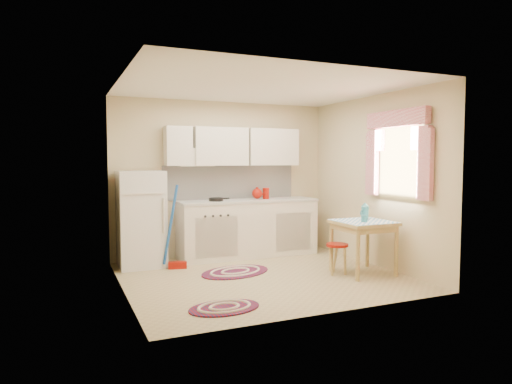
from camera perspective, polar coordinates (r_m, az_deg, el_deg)
room_shell at (r=6.28m, az=1.29°, el=4.38°), size 3.64×3.60×2.52m
fridge at (r=6.85m, az=-14.17°, el=-3.28°), size 0.65×0.60×1.40m
broom at (r=6.61m, az=-9.85°, el=-4.35°), size 0.30×0.17×1.20m
base_cabinets at (r=7.40m, az=-1.02°, el=-4.66°), size 2.25×0.60×0.88m
countertop at (r=7.35m, az=-1.03°, el=-1.11°), size 2.27×0.62×0.04m
frying_pan at (r=7.10m, az=-5.02°, el=-0.94°), size 0.28×0.28×0.05m
red_kettle at (r=7.40m, az=0.14°, el=-0.20°), size 0.23×0.22×0.19m
red_canister at (r=7.47m, az=1.25°, el=-0.26°), size 0.12×0.12×0.16m
table at (r=6.46m, az=13.22°, el=-6.76°), size 0.72×0.72×0.72m
stool at (r=6.37m, az=10.10°, el=-8.24°), size 0.38×0.38×0.42m
coffee_pot at (r=6.55m, az=13.46°, el=-2.33°), size 0.15×0.13×0.25m
mug at (r=6.28m, az=13.37°, el=-3.28°), size 0.09×0.09×0.10m
rug_center at (r=6.41m, az=-2.60°, el=-9.95°), size 1.18×0.95×0.02m
rug_left at (r=4.94m, az=-3.98°, el=-14.24°), size 0.80×0.56×0.02m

